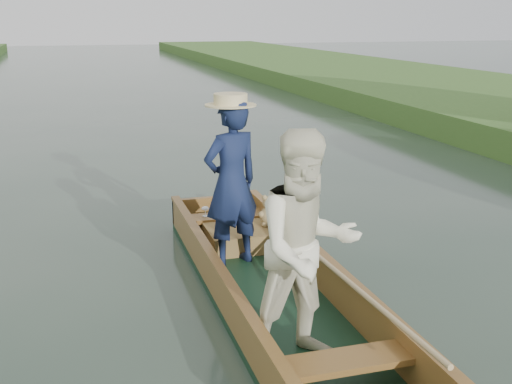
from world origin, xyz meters
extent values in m
plane|color=#283D30|center=(0.00, 0.00, 0.00)|extent=(120.00, 120.00, 0.00)
cube|color=black|center=(0.00, 0.00, 0.04)|extent=(1.10, 5.00, 0.08)
cube|color=brown|center=(-0.51, 0.00, 0.24)|extent=(0.08, 5.00, 0.32)
cube|color=brown|center=(0.51, 0.00, 0.24)|extent=(0.08, 5.00, 0.32)
cube|color=brown|center=(0.00, 2.46, 0.24)|extent=(1.10, 0.08, 0.32)
cube|color=brown|center=(-0.51, 0.00, 0.42)|extent=(0.10, 5.00, 0.04)
cube|color=brown|center=(0.51, 0.00, 0.42)|extent=(0.10, 5.00, 0.04)
cube|color=brown|center=(0.00, 1.90, 0.30)|extent=(0.94, 0.30, 0.05)
cube|color=brown|center=(0.00, -1.60, 0.30)|extent=(0.94, 0.30, 0.05)
imported|color=#131D3E|center=(-0.16, 0.97, 0.96)|extent=(0.75, 0.61, 1.77)
cylinder|color=beige|center=(-0.16, 0.97, 1.81)|extent=(0.52, 0.52, 0.12)
imported|color=#EFEBCB|center=(-0.11, -1.11, 0.97)|extent=(0.92, 0.75, 1.79)
cube|color=brown|center=(0.11, 1.53, 0.19)|extent=(0.85, 0.90, 0.22)
sphere|color=tan|center=(0.40, 1.43, 0.42)|extent=(0.21, 0.21, 0.21)
sphere|color=tan|center=(0.40, 1.42, 0.57)|extent=(0.16, 0.16, 0.16)
sphere|color=tan|center=(0.34, 1.42, 0.64)|extent=(0.06, 0.06, 0.06)
sphere|color=tan|center=(0.46, 1.42, 0.64)|extent=(0.06, 0.06, 0.06)
sphere|color=tan|center=(0.40, 1.36, 0.56)|extent=(0.06, 0.06, 0.06)
sphere|color=tan|center=(0.31, 1.41, 0.45)|extent=(0.07, 0.07, 0.07)
sphere|color=tan|center=(0.49, 1.41, 0.45)|extent=(0.07, 0.07, 0.07)
sphere|color=tan|center=(0.35, 1.40, 0.33)|extent=(0.08, 0.08, 0.08)
sphere|color=tan|center=(0.45, 1.40, 0.33)|extent=(0.08, 0.08, 0.08)
cylinder|color=silver|center=(-0.25, 1.90, 0.33)|extent=(0.07, 0.07, 0.01)
cylinder|color=silver|center=(-0.25, 1.90, 0.37)|extent=(0.01, 0.01, 0.08)
ellipsoid|color=silver|center=(-0.25, 1.90, 0.43)|extent=(0.09, 0.09, 0.05)
cylinder|color=tan|center=(0.43, -0.25, 0.46)|extent=(0.04, 3.94, 0.18)
camera|label=1|loc=(-1.72, -5.27, 2.62)|focal=45.00mm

